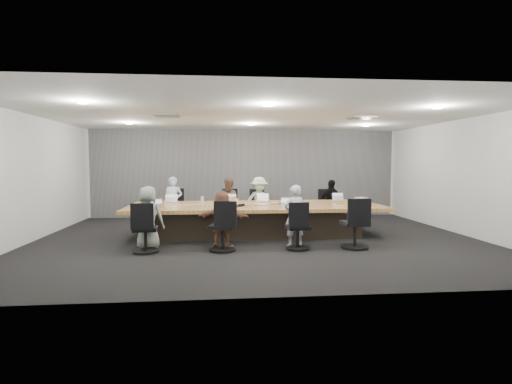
{
  "coord_description": "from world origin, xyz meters",
  "views": [
    {
      "loc": [
        -0.9,
        -9.0,
        1.73
      ],
      "look_at": [
        0.0,
        0.4,
        1.05
      ],
      "focal_mm": 28.0,
      "sensor_mm": 36.0,
      "label": 1
    }
  ],
  "objects": [
    {
      "name": "person_5",
      "position": [
        -0.82,
        -0.85,
        0.59
      ],
      "size": [
        1.14,
        0.6,
        1.17
      ],
      "primitive_type": "imported",
      "rotation": [
        0.0,
        0.0,
        2.89
      ],
      "color": "brown",
      "rests_on": "ground"
    },
    {
      "name": "chair_5",
      "position": [
        -0.82,
        -1.2,
        0.41
      ],
      "size": [
        0.67,
        0.67,
        0.82
      ],
      "primitive_type": null,
      "rotation": [
        0.0,
        0.0,
        -0.26
      ],
      "color": "black",
      "rests_on": "ground"
    },
    {
      "name": "mic_right",
      "position": [
        0.67,
        0.57,
        0.76
      ],
      "size": [
        0.16,
        0.12,
        0.03
      ],
      "primitive_type": "cube",
      "rotation": [
        0.0,
        0.0,
        -0.13
      ],
      "color": "black",
      "rests_on": "conference_table"
    },
    {
      "name": "person_2",
      "position": [
        0.23,
        1.85,
        0.68
      ],
      "size": [
        0.97,
        0.7,
        1.35
      ],
      "primitive_type": "imported",
      "rotation": [
        0.0,
        0.0,
        6.52
      ],
      "color": "#A7C0A4",
      "rests_on": "ground"
    },
    {
      "name": "person_4",
      "position": [
        -2.3,
        -0.85,
        0.64
      ],
      "size": [
        0.68,
        0.5,
        1.28
      ],
      "primitive_type": "imported",
      "rotation": [
        0.0,
        0.0,
        2.99
      ],
      "color": "gray",
      "rests_on": "ground"
    },
    {
      "name": "wall_left",
      "position": [
        -5.0,
        0.0,
        1.4
      ],
      "size": [
        0.0,
        8.0,
        2.8
      ],
      "primitive_type": "cube",
      "rotation": [
        1.57,
        0.0,
        1.57
      ],
      "color": "silver",
      "rests_on": "ground"
    },
    {
      "name": "laptop_5",
      "position": [
        -0.82,
        -0.3,
        0.75
      ],
      "size": [
        0.34,
        0.27,
        0.02
      ],
      "primitive_type": "cube",
      "rotation": [
        0.0,
        0.0,
        0.2
      ],
      "color": "#B2B2B7",
      "rests_on": "conference_table"
    },
    {
      "name": "curtain",
      "position": [
        0.0,
        3.92,
        1.4
      ],
      "size": [
        9.8,
        0.04,
        2.8
      ],
      "primitive_type": "cube",
      "color": "slate",
      "rests_on": "ground"
    },
    {
      "name": "chair_2",
      "position": [
        0.23,
        2.2,
        0.39
      ],
      "size": [
        0.56,
        0.56,
        0.78
      ],
      "primitive_type": null,
      "rotation": [
        0.0,
        0.0,
        3.09
      ],
      "color": "black",
      "rests_on": "ground"
    },
    {
      "name": "wall_back",
      "position": [
        0.0,
        4.0,
        1.4
      ],
      "size": [
        10.0,
        0.0,
        2.8
      ],
      "primitive_type": "cube",
      "rotation": [
        1.57,
        0.0,
        0.0
      ],
      "color": "silver",
      "rests_on": "ground"
    },
    {
      "name": "mug_brown",
      "position": [
        -2.65,
        0.5,
        0.8
      ],
      "size": [
        0.11,
        0.11,
        0.11
      ],
      "primitive_type": "cylinder",
      "rotation": [
        0.0,
        0.0,
        -0.2
      ],
      "color": "brown",
      "rests_on": "conference_table"
    },
    {
      "name": "canvas_bag",
      "position": [
        2.59,
        0.48,
        0.82
      ],
      "size": [
        0.34,
        0.31,
        0.15
      ],
      "primitive_type": "cube",
      "rotation": [
        0.0,
        0.0,
        0.59
      ],
      "color": "tan",
      "rests_on": "conference_table"
    },
    {
      "name": "bottle_clear",
      "position": [
        -1.27,
        0.36,
        0.85
      ],
      "size": [
        0.08,
        0.08,
        0.22
      ],
      "primitive_type": "cylinder",
      "rotation": [
        0.0,
        0.0,
        0.16
      ],
      "color": "silver",
      "rests_on": "conference_table"
    },
    {
      "name": "cup_white_far",
      "position": [
        -0.44,
        0.77,
        0.79
      ],
      "size": [
        0.11,
        0.11,
        0.1
      ],
      "primitive_type": "cylinder",
      "rotation": [
        0.0,
        0.0,
        0.39
      ],
      "color": "white",
      "rests_on": "conference_table"
    },
    {
      "name": "bottle_green_right",
      "position": [
        0.95,
        0.03,
        0.86
      ],
      "size": [
        0.09,
        0.09,
        0.23
      ],
      "primitive_type": "cylinder",
      "rotation": [
        0.0,
        0.0,
        0.39
      ],
      "color": "#4D9649",
      "rests_on": "conference_table"
    },
    {
      "name": "chair_0",
      "position": [
        -2.1,
        2.2,
        0.42
      ],
      "size": [
        0.6,
        0.6,
        0.84
      ],
      "primitive_type": null,
      "rotation": [
        0.0,
        0.0,
        3.21
      ],
      "color": "black",
      "rests_on": "ground"
    },
    {
      "name": "stapler",
      "position": [
        -0.36,
        0.16,
        0.77
      ],
      "size": [
        0.15,
        0.08,
        0.06
      ],
      "primitive_type": "cube",
      "rotation": [
        0.0,
        0.0,
        0.27
      ],
      "color": "black",
      "rests_on": "conference_table"
    },
    {
      "name": "mic_left",
      "position": [
        -0.43,
        0.1,
        0.76
      ],
      "size": [
        0.16,
        0.1,
        0.03
      ],
      "primitive_type": "cube",
      "rotation": [
        0.0,
        0.0,
        0.0
      ],
      "color": "black",
      "rests_on": "conference_table"
    },
    {
      "name": "laptop_3",
      "position": [
        2.24,
        1.3,
        0.75
      ],
      "size": [
        0.33,
        0.25,
        0.02
      ],
      "primitive_type": "cube",
      "rotation": [
        0.0,
        0.0,
        3.27
      ],
      "color": "#B2B2B7",
      "rests_on": "conference_table"
    },
    {
      "name": "chair_1",
      "position": [
        -0.57,
        2.2,
        0.4
      ],
      "size": [
        0.57,
        0.57,
        0.81
      ],
      "primitive_type": null,
      "rotation": [
        0.0,
        0.0,
        3.19
      ],
      "color": "black",
      "rests_on": "ground"
    },
    {
      "name": "conference_table",
      "position": [
        0.0,
        0.5,
        0.4
      ],
      "size": [
        6.0,
        2.2,
        0.74
      ],
      "color": "#30271D",
      "rests_on": "ground"
    },
    {
      "name": "chair_4",
      "position": [
        -2.3,
        -1.2,
        0.39
      ],
      "size": [
        0.56,
        0.56,
        0.78
      ],
      "primitive_type": null,
      "rotation": [
        0.0,
        0.0,
        0.06
      ],
      "color": "black",
      "rests_on": "ground"
    },
    {
      "name": "bottle_green_left",
      "position": [
        -2.65,
        0.84,
        0.86
      ],
      "size": [
        0.09,
        0.09,
        0.24
      ],
      "primitive_type": "cylinder",
      "rotation": [
        0.0,
        0.0,
        -0.37
      ],
      "color": "#4D9649",
      "rests_on": "conference_table"
    },
    {
      "name": "chair_3",
      "position": [
        2.24,
        2.2,
        0.38
      ],
      "size": [
        0.54,
        0.54,
        0.76
      ],
      "primitive_type": null,
      "rotation": [
        0.0,
        0.0,
        3.09
      ],
      "color": "black",
      "rests_on": "ground"
    },
    {
      "name": "laptop_4",
      "position": [
        -2.3,
        -0.3,
        0.75
      ],
      "size": [
        0.36,
        0.28,
        0.02
      ],
      "primitive_type": "cube",
      "rotation": [
        0.0,
        0.0,
        0.24
      ],
      "color": "#8C6647",
      "rests_on": "conference_table"
    },
    {
      "name": "chair_7",
      "position": [
        1.86,
        -1.2,
        0.43
      ],
      "size": [
        0.6,
        0.6,
        0.86
      ],
      "primitive_type": null,
      "rotation": [
        0.0,
        0.0,
        -0.03
      ],
      "color": "black",
      "rests_on": "ground"
    },
    {
      "name": "laptop_2",
      "position": [
        0.23,
        1.3,
        0.75
      ],
      "size": [
        0.32,
        0.24,
        0.02
      ],
      "primitive_type": "cube",
      "rotation": [
        0.0,
        0.0,
        3.01
      ],
      "color": "#B2B2B7",
      "rests_on": "conference_table"
    },
    {
      "name": "wall_front",
      "position": [
        0.0,
        -4.0,
        1.4
      ],
      "size": [
        10.0,
        0.0,
        2.8
      ],
      "primitive_type": "cube",
      "rotation": [
        -1.57,
        0.0,
        0.0
      ],
      "color": "silver",
      "rests_on": "ground"
    },
    {
      "name": "person_1",
      "position": [
        -0.57,
        1.85,
        0.67
      ],
      "size": [
        0.7,
        0.58,
        1.33
      ],
      "primitive_type": "imported",
      "rotation": [
        0.0,
        0.0,
        6.17
      ],
      "color": "brown",
      "rests_on": "ground"
    },
    {
      "name": "laptop_6",
      "position": [
        0.69,
        -0.3,
        0.75
      ],
      "size": [
        0.33,
        0.25,
        0.02
      ],
      "primitive_type": "cube",
      "rotation": [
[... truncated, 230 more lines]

